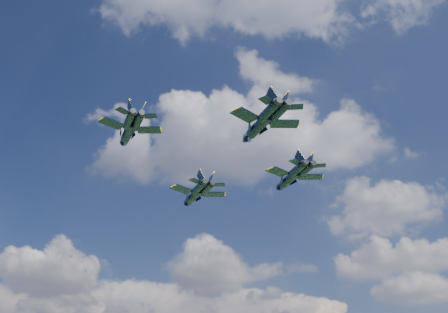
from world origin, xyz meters
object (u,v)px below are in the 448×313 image
Objects in this scene: jet_lead at (194,196)px; jet_right at (289,179)px; jet_left at (128,132)px; jet_slot at (258,126)px.

jet_lead is 1.03× the size of jet_right.
jet_left is (-6.04, -28.32, 2.45)m from jet_lead.
jet_right is at bearing -52.69° from jet_lead.
jet_slot is (-3.48, -24.80, -0.48)m from jet_right.
jet_right is (23.07, -7.81, -0.91)m from jet_lead.
jet_left is 26.27m from jet_slot.
jet_slot is at bearing -41.64° from jet_left.
jet_left is 35.77m from jet_right.
jet_right is (29.11, 20.51, -3.36)m from jet_left.
jet_right reaches higher than jet_slot.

